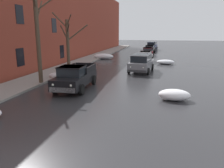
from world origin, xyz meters
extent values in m
cube|color=gray|center=(-6.38, 18.00, 0.07)|extent=(3.04, 80.00, 0.15)
cube|color=brown|center=(-8.40, 18.00, 5.81)|extent=(0.60, 80.00, 11.62)
cube|color=black|center=(-8.11, 20.88, 1.59)|extent=(0.08, 1.10, 1.60)
cube|color=black|center=(-8.11, 12.38, 1.84)|extent=(0.08, 1.10, 1.60)
cube|color=black|center=(-8.11, 12.85, 5.51)|extent=(0.08, 1.10, 1.60)
cube|color=black|center=(-8.11, 19.18, 4.73)|extent=(0.08, 1.10, 1.60)
ellipsoid|color=white|center=(5.07, 8.41, 0.34)|extent=(1.90, 1.19, 0.67)
ellipsoid|color=white|center=(4.59, 8.29, 0.29)|extent=(0.70, 0.58, 0.58)
ellipsoid|color=white|center=(-4.41, 27.28, 0.41)|extent=(3.04, 1.14, 0.81)
ellipsoid|color=white|center=(-3.55, 27.19, 0.31)|extent=(0.75, 0.63, 0.63)
ellipsoid|color=white|center=(-4.92, 27.33, 0.20)|extent=(0.48, 0.40, 0.40)
ellipsoid|color=white|center=(4.64, 23.81, 0.29)|extent=(2.25, 1.21, 0.57)
ellipsoid|color=white|center=(5.01, 23.98, 0.28)|extent=(0.66, 0.55, 0.55)
ellipsoid|color=white|center=(-4.45, 12.68, 0.29)|extent=(2.19, 0.97, 0.57)
ellipsoid|color=white|center=(-4.95, 12.51, 0.26)|extent=(0.63, 0.52, 0.52)
cylinder|color=#4C3D2D|center=(-5.04, 10.40, 3.40)|extent=(0.32, 0.32, 6.80)
cylinder|color=#4C3D2D|center=(-5.17, 11.11, 5.62)|extent=(0.38, 1.51, 1.63)
cylinder|color=#4C3D2D|center=(-4.52, 10.67, 5.97)|extent=(1.14, 0.67, 0.93)
cylinder|color=#4C3D2D|center=(-5.04, 15.87, 2.60)|extent=(0.31, 0.31, 5.21)
cylinder|color=#4C3D2D|center=(-4.95, 14.97, 3.93)|extent=(0.31, 1.88, 1.41)
cylinder|color=#4C3D2D|center=(-4.59, 15.08, 4.38)|extent=(1.01, 1.66, 0.81)
cylinder|color=#4C3D2D|center=(-4.51, 15.18, 5.09)|extent=(1.15, 1.47, 1.04)
cylinder|color=#4C3D2D|center=(-4.08, 16.16, 3.96)|extent=(2.03, 0.74, 1.62)
cylinder|color=#4C3D2D|center=(-5.56, 15.43, 5.13)|extent=(1.19, 1.02, 1.44)
cube|color=black|center=(-1.83, 9.73, 0.74)|extent=(2.01, 5.16, 0.76)
cube|color=black|center=(-1.80, 9.02, 1.44)|extent=(1.66, 1.69, 0.64)
cube|color=black|center=(-1.80, 9.02, 1.72)|extent=(1.70, 1.74, 0.08)
cube|color=black|center=(-1.01, 10.78, 1.34)|extent=(0.19, 2.45, 0.44)
cube|color=black|center=(-2.73, 10.72, 1.34)|extent=(0.19, 2.45, 0.44)
cube|color=black|center=(-1.93, 12.23, 1.34)|extent=(1.72, 0.17, 0.44)
cube|color=#B7B7BC|center=(-1.74, 7.24, 0.54)|extent=(1.73, 0.19, 0.32)
sphere|color=white|center=(-1.14, 7.23, 0.86)|extent=(0.16, 0.16, 0.16)
sphere|color=white|center=(-2.33, 7.18, 0.86)|extent=(0.16, 0.16, 0.16)
cylinder|color=black|center=(-0.84, 8.24, 0.36)|extent=(0.25, 0.73, 0.72)
cylinder|color=black|center=(-2.70, 8.17, 0.36)|extent=(0.25, 0.73, 0.72)
cylinder|color=black|center=(-0.96, 11.30, 0.36)|extent=(0.25, 0.73, 0.72)
cylinder|color=black|center=(-2.82, 11.23, 0.36)|extent=(0.25, 0.73, 0.72)
cube|color=slate|center=(2.16, 17.65, 0.74)|extent=(2.29, 4.68, 0.80)
cube|color=black|center=(2.17, 17.70, 1.48)|extent=(1.90, 3.31, 0.68)
cube|color=slate|center=(2.17, 17.70, 1.79)|extent=(1.94, 3.37, 0.06)
cube|color=#303032|center=(1.95, 15.45, 0.46)|extent=(1.83, 0.29, 0.22)
cube|color=#303032|center=(2.37, 19.86, 0.46)|extent=(1.83, 0.29, 0.22)
cylinder|color=black|center=(2.98, 16.17, 0.34)|extent=(0.24, 0.69, 0.68)
cylinder|color=black|center=(1.08, 16.35, 0.34)|extent=(0.24, 0.69, 0.68)
cylinder|color=black|center=(3.24, 18.96, 0.34)|extent=(0.24, 0.69, 0.68)
cylinder|color=black|center=(1.35, 19.14, 0.34)|extent=(0.24, 0.69, 0.68)
sphere|color=silver|center=(2.55, 15.37, 0.82)|extent=(0.14, 0.14, 0.14)
sphere|color=silver|center=(1.34, 15.48, 0.82)|extent=(0.14, 0.14, 0.14)
cube|color=silver|center=(1.91, 25.33, 0.60)|extent=(1.87, 4.31, 0.60)
cube|color=black|center=(1.92, 25.54, 1.16)|extent=(1.54, 2.27, 0.52)
cube|color=silver|center=(1.92, 25.54, 1.39)|extent=(1.57, 2.31, 0.06)
cube|color=slate|center=(1.81, 23.27, 0.42)|extent=(1.64, 0.20, 0.22)
cube|color=slate|center=(2.01, 27.40, 0.42)|extent=(1.64, 0.20, 0.22)
cylinder|color=black|center=(2.70, 23.98, 0.30)|extent=(0.21, 0.61, 0.60)
cylinder|color=black|center=(1.00, 24.06, 0.30)|extent=(0.21, 0.61, 0.60)
cylinder|color=black|center=(2.83, 26.60, 0.30)|extent=(0.21, 0.61, 0.60)
cylinder|color=black|center=(1.12, 26.68, 0.30)|extent=(0.21, 0.61, 0.60)
sphere|color=silver|center=(2.35, 23.21, 0.68)|extent=(0.14, 0.14, 0.14)
sphere|color=silver|center=(1.27, 23.26, 0.68)|extent=(0.14, 0.14, 0.14)
cube|color=maroon|center=(1.76, 32.65, 0.60)|extent=(1.97, 4.45, 0.60)
cube|color=black|center=(1.75, 32.87, 1.16)|extent=(1.60, 2.35, 0.52)
cube|color=maroon|center=(1.75, 32.87, 1.39)|extent=(1.64, 2.40, 0.06)
cube|color=black|center=(1.89, 30.53, 0.42)|extent=(1.68, 0.22, 0.22)
cube|color=black|center=(1.63, 34.77, 0.42)|extent=(1.68, 0.22, 0.22)
cylinder|color=black|center=(2.71, 31.35, 0.30)|extent=(0.22, 0.61, 0.60)
cylinder|color=black|center=(0.97, 31.25, 0.30)|extent=(0.22, 0.61, 0.60)
cylinder|color=black|center=(2.55, 34.05, 0.30)|extent=(0.22, 0.61, 0.60)
cylinder|color=black|center=(0.81, 33.94, 0.30)|extent=(0.22, 0.61, 0.60)
sphere|color=silver|center=(2.44, 30.53, 0.68)|extent=(0.14, 0.14, 0.14)
sphere|color=silver|center=(1.34, 30.46, 0.68)|extent=(0.14, 0.14, 0.14)
cube|color=black|center=(1.73, 39.06, 0.60)|extent=(1.98, 4.46, 0.60)
cube|color=black|center=(1.74, 39.28, 1.16)|extent=(1.61, 2.35, 0.52)
cube|color=black|center=(1.74, 39.28, 1.39)|extent=(1.65, 2.40, 0.06)
cube|color=black|center=(1.60, 36.93, 0.42)|extent=(1.69, 0.22, 0.22)
cube|color=black|center=(1.86, 41.18, 0.42)|extent=(1.69, 0.22, 0.22)
cylinder|color=black|center=(2.53, 37.65, 0.30)|extent=(0.22, 0.61, 0.60)
cylinder|color=black|center=(0.77, 37.76, 0.30)|extent=(0.22, 0.61, 0.60)
cylinder|color=black|center=(2.69, 40.35, 0.30)|extent=(0.22, 0.61, 0.60)
cylinder|color=black|center=(0.93, 40.46, 0.30)|extent=(0.22, 0.61, 0.60)
sphere|color=silver|center=(2.16, 36.87, 0.68)|extent=(0.14, 0.14, 0.14)
sphere|color=silver|center=(1.04, 36.93, 0.68)|extent=(0.14, 0.14, 0.14)
cube|color=navy|center=(1.87, 44.71, 0.74)|extent=(2.23, 4.79, 0.80)
cube|color=black|center=(1.87, 44.75, 1.48)|extent=(1.86, 3.38, 0.68)
cube|color=navy|center=(1.87, 44.75, 1.79)|extent=(1.90, 3.44, 0.06)
cube|color=black|center=(1.67, 42.45, 0.46)|extent=(1.80, 0.28, 0.22)
cube|color=black|center=(2.07, 46.97, 0.46)|extent=(1.80, 0.28, 0.22)
cylinder|color=black|center=(2.67, 43.19, 0.34)|extent=(0.24, 0.69, 0.68)
cylinder|color=black|center=(0.81, 43.36, 0.34)|extent=(0.24, 0.69, 0.68)
cylinder|color=black|center=(2.93, 46.06, 0.34)|extent=(0.24, 0.69, 0.68)
cylinder|color=black|center=(1.07, 46.22, 0.34)|extent=(0.24, 0.69, 0.68)
sphere|color=silver|center=(2.26, 42.36, 0.82)|extent=(0.14, 0.14, 0.14)
sphere|color=silver|center=(1.07, 42.47, 0.82)|extent=(0.14, 0.14, 0.14)
camera|label=1|loc=(4.25, -5.15, 4.12)|focal=35.81mm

